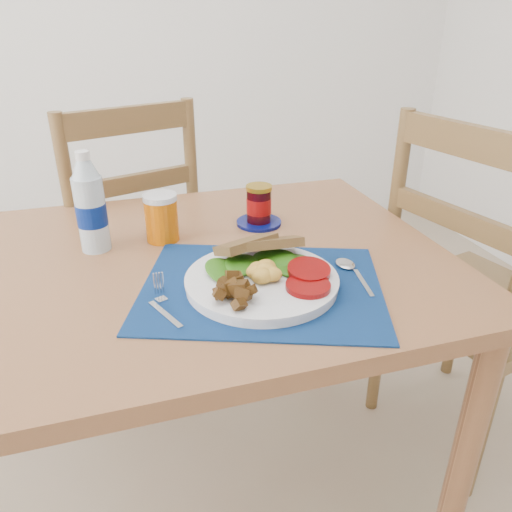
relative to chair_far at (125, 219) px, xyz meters
The scene contains 10 objects.
table 0.63m from the chair_far, 88.63° to the right, with size 1.40×0.90×0.75m.
chair_far is the anchor object (origin of this frame).
chair_end 1.12m from the chair_far, 35.56° to the right, with size 0.54×0.55×1.25m.
placemat 0.85m from the chair_far, 73.55° to the right, with size 0.49×0.38×0.00m, color black.
breakfast_plate 0.86m from the chair_far, 74.03° to the right, with size 0.31×0.31×0.08m.
fork 0.83m from the chair_far, 87.73° to the right, with size 0.05×0.16×0.00m.
spoon 0.93m from the chair_far, 61.05° to the right, with size 0.04×0.17×0.00m.
water_bottle 0.57m from the chair_far, 99.33° to the right, with size 0.07×0.07×0.24m.
juice_glass 0.55m from the chair_far, 81.51° to the right, with size 0.08×0.08×0.11m, color #CD5E05.
jam_on_saucer 0.61m from the chair_far, 55.25° to the right, with size 0.12×0.12×0.11m.
Camera 1 is at (-0.05, -0.83, 1.27)m, focal length 35.00 mm.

